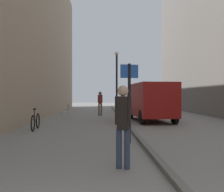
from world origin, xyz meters
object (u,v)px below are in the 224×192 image
object	(u,v)px
pedestrian_main_foreground	(100,102)
cafe_chair_near_window	(67,110)
bicycle_leaning	(35,121)
delivery_van	(151,101)
lamp_post	(117,79)
parked_car	(131,104)
street_sign_post	(129,96)
pedestrian_mid_block	(123,121)

from	to	relation	value
pedestrian_main_foreground	cafe_chair_near_window	xyz separation A→B (m)	(-2.19, -2.45, -0.52)
pedestrian_main_foreground	bicycle_leaning	world-z (taller)	pedestrian_main_foreground
cafe_chair_near_window	delivery_van	bearing A→B (deg)	-133.41
lamp_post	cafe_chair_near_window	xyz separation A→B (m)	(-3.41, -1.61, -2.18)
parked_car	street_sign_post	xyz separation A→B (m)	(-1.79, -15.40, 0.83)
pedestrian_main_foreground	pedestrian_mid_block	size ratio (longest dim) A/B	1.04
pedestrian_main_foreground	street_sign_post	xyz separation A→B (m)	(1.03, -11.19, 0.48)
pedestrian_mid_block	parked_car	bearing A→B (deg)	100.18
delivery_van	cafe_chair_near_window	world-z (taller)	delivery_van
pedestrian_main_foreground	bicycle_leaning	bearing A→B (deg)	62.25
pedestrian_mid_block	bicycle_leaning	xyz separation A→B (m)	(-3.43, 6.21, -0.64)
parked_car	street_sign_post	distance (m)	15.53
delivery_van	cafe_chair_near_window	xyz separation A→B (m)	(-5.25, 1.90, -0.67)
pedestrian_main_foreground	cafe_chair_near_window	distance (m)	3.32
lamp_post	parked_car	bearing A→B (deg)	72.41
street_sign_post	bicycle_leaning	distance (m)	5.20
delivery_van	cafe_chair_near_window	size ratio (longest dim) A/B	5.27
delivery_van	pedestrian_mid_block	bearing A→B (deg)	-108.35
street_sign_post	parked_car	bearing A→B (deg)	-105.91
pedestrian_main_foreground	delivery_van	distance (m)	5.32
lamp_post	bicycle_leaning	size ratio (longest dim) A/B	2.69
lamp_post	cafe_chair_near_window	bearing A→B (deg)	-154.67
pedestrian_main_foreground	cafe_chair_near_window	size ratio (longest dim) A/B	1.96
pedestrian_main_foreground	pedestrian_mid_block	world-z (taller)	pedestrian_main_foreground
parked_car	street_sign_post	bearing A→B (deg)	-96.95
lamp_post	pedestrian_main_foreground	bearing A→B (deg)	145.73
pedestrian_mid_block	delivery_van	bearing A→B (deg)	92.94
delivery_van	street_sign_post	world-z (taller)	street_sign_post
delivery_van	bicycle_leaning	size ratio (longest dim) A/B	2.80
pedestrian_main_foreground	parked_car	distance (m)	5.09
bicycle_leaning	street_sign_post	bearing A→B (deg)	-42.74
delivery_van	parked_car	xyz separation A→B (m)	(-0.24, 8.56, -0.51)
delivery_van	street_sign_post	size ratio (longest dim) A/B	1.91
delivery_van	bicycle_leaning	world-z (taller)	delivery_van
bicycle_leaning	cafe_chair_near_window	distance (m)	5.53
lamp_post	bicycle_leaning	world-z (taller)	lamp_post
bicycle_leaning	lamp_post	bearing A→B (deg)	57.36
lamp_post	cafe_chair_near_window	distance (m)	4.36
pedestrian_main_foreground	parked_car	xyz separation A→B (m)	(2.82, 4.22, -0.35)
pedestrian_main_foreground	bicycle_leaning	size ratio (longest dim) A/B	1.04
bicycle_leaning	cafe_chair_near_window	size ratio (longest dim) A/B	1.88
street_sign_post	lamp_post	size ratio (longest dim) A/B	0.55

